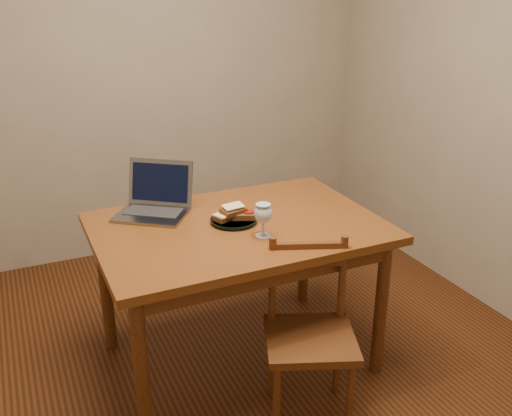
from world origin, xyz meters
name	(u,v)px	position (x,y,z in m)	size (l,w,h in m)	color
floor	(235,375)	(0.00, 0.00, -0.01)	(3.20, 3.20, 0.02)	black
back_wall	(136,61)	(0.00, 1.61, 1.30)	(3.20, 0.02, 2.60)	gray
table	(238,241)	(0.07, 0.11, 0.65)	(1.30, 0.90, 0.74)	#4B2A0C
chair	(310,326)	(0.20, -0.36, 0.43)	(0.48, 0.47, 0.40)	#3E1A0D
plate	(234,220)	(0.06, 0.13, 0.75)	(0.22, 0.22, 0.02)	black
sandwich_cheese	(226,216)	(0.03, 0.14, 0.78)	(0.11, 0.07, 0.03)	#381E0C
sandwich_tomato	(243,214)	(0.10, 0.12, 0.78)	(0.12, 0.07, 0.04)	#381E0C
sandwich_top	(233,210)	(0.06, 0.14, 0.80)	(0.11, 0.07, 0.04)	#381E0C
milk_glass	(263,220)	(0.12, -0.07, 0.82)	(0.08, 0.08, 0.15)	white
laptop	(156,199)	(-0.23, 0.41, 0.80)	(0.44, 0.43, 0.23)	slate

